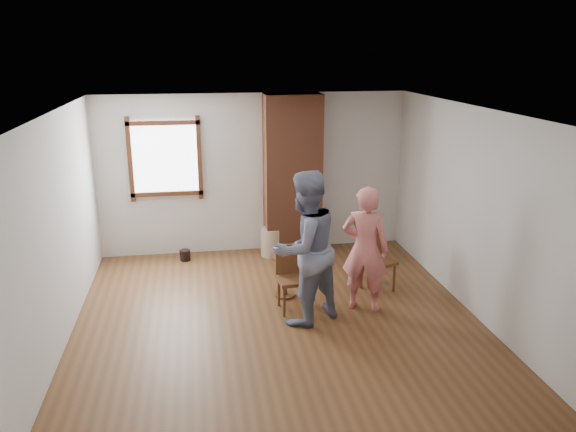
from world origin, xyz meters
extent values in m
plane|color=brown|center=(0.00, 0.00, 0.00)|extent=(5.50, 5.50, 0.00)
cube|color=silver|center=(0.00, 2.75, 1.30)|extent=(5.00, 0.04, 2.60)
cube|color=silver|center=(-2.50, 0.00, 1.30)|extent=(0.04, 5.50, 2.60)
cube|color=silver|center=(2.50, 0.00, 1.30)|extent=(0.04, 5.50, 2.60)
cube|color=white|center=(0.00, 0.00, 2.60)|extent=(5.00, 5.50, 0.04)
cube|color=#562D19|center=(-1.40, 2.71, 1.60)|extent=(1.14, 0.06, 1.34)
cube|color=white|center=(-1.40, 2.73, 1.60)|extent=(1.00, 0.02, 1.20)
cube|color=brown|center=(0.60, 2.50, 1.30)|extent=(0.90, 0.50, 2.60)
cylinder|color=#CBAF93|center=(0.24, 2.40, 0.23)|extent=(0.45, 0.45, 0.47)
cylinder|color=black|center=(-1.17, 2.40, 0.09)|extent=(0.18, 0.18, 0.17)
cube|color=brown|center=(0.24, 0.36, 0.42)|extent=(0.42, 0.42, 0.05)
cylinder|color=brown|center=(0.09, 0.19, 0.21)|extent=(0.04, 0.04, 0.42)
cylinder|color=brown|center=(0.41, 0.21, 0.21)|extent=(0.04, 0.04, 0.42)
cylinder|color=brown|center=(0.07, 0.51, 0.21)|extent=(0.04, 0.04, 0.42)
cylinder|color=brown|center=(0.39, 0.53, 0.21)|extent=(0.04, 0.04, 0.42)
cube|color=brown|center=(0.23, 0.54, 0.64)|extent=(0.40, 0.06, 0.42)
cube|color=brown|center=(1.52, 0.78, 0.42)|extent=(0.51, 0.51, 0.05)
cylinder|color=brown|center=(1.43, 0.58, 0.21)|extent=(0.04, 0.04, 0.42)
cylinder|color=brown|center=(1.73, 0.69, 0.21)|extent=(0.04, 0.04, 0.42)
cylinder|color=brown|center=(1.31, 0.87, 0.21)|extent=(0.04, 0.04, 0.42)
cylinder|color=brown|center=(1.61, 0.99, 0.21)|extent=(0.04, 0.04, 0.42)
cube|color=brown|center=(1.45, 0.95, 0.64)|extent=(0.38, 0.18, 0.42)
cylinder|color=brown|center=(0.20, 0.80, 0.58)|extent=(0.40, 0.40, 0.04)
cylinder|color=brown|center=(0.20, 0.80, 0.29)|extent=(0.06, 0.06, 0.54)
cylinder|color=brown|center=(0.20, 0.80, 0.01)|extent=(0.28, 0.28, 0.03)
cylinder|color=white|center=(0.20, 0.80, 0.60)|extent=(0.18, 0.18, 0.01)
cube|color=white|center=(0.21, 0.80, 0.64)|extent=(0.08, 0.07, 0.06)
imported|color=#131436|center=(0.32, 0.06, 0.96)|extent=(1.17, 1.09, 1.92)
imported|color=#DF746F|center=(1.15, 0.26, 0.83)|extent=(0.71, 0.62, 1.65)
camera|label=1|loc=(-0.92, -6.19, 3.30)|focal=35.00mm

